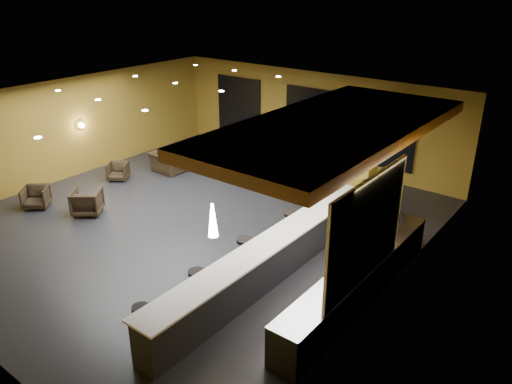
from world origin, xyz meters
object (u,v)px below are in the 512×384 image
Objects in this scene: bar_counter at (272,260)px; staff_b at (368,213)px; prep_counter at (358,282)px; bar_stool_3 at (291,223)px; staff_c at (391,222)px; pendant_1 at (286,181)px; armchair_b at (87,202)px; pendant_0 at (213,220)px; bar_stool_0 at (142,318)px; armchair_d at (168,162)px; bar_stool_1 at (197,282)px; armchair_c at (118,171)px; bar_stool_4 at (312,204)px; bar_stool_2 at (245,250)px; staff_a at (364,214)px; pendant_2 at (339,153)px; armchair_a at (36,197)px; column at (365,159)px.

staff_b is (0.94, 3.10, 0.33)m from bar_counter.
bar_stool_3 reaches higher than prep_counter.
pendant_1 is at bearing -134.64° from staff_c.
bar_stool_3 is at bearing 163.05° from armchair_b.
pendant_0 reaches higher than bar_stool_0.
armchair_d is 8.29m from bar_stool_1.
pendant_1 is 8.39m from armchair_c.
armchair_c is (-10.05, 1.25, -0.12)m from prep_counter.
bar_stool_4 is (7.10, 1.57, 0.18)m from armchair_c.
bar_stool_2 is (-0.02, 1.70, 0.03)m from bar_stool_1.
staff_a is 2.21× the size of armchair_b.
staff_c is at bearing 165.17° from armchair_b.
prep_counter is at bearing 54.11° from bar_stool_0.
pendant_2 reaches higher than bar_stool_1.
prep_counter is at bearing 164.07° from armchair_d.
pendant_2 is 0.82× the size of armchair_b.
staff_b is 1.92× the size of bar_stool_3.
armchair_a is (-8.19, -4.29, -2.01)m from pendant_2.
pendant_1 is at bearing -109.34° from staff_b.
armchair_d is at bearing 162.62° from prep_counter.
armchair_a is at bearing -15.58° from armchair_b.
armchair_c is 0.80× the size of bar_stool_3.
column is at bearing -169.01° from armchair_d.
bar_stool_1 is (5.79, -1.21, 0.12)m from armchair_b.
staff_a is at bearing -18.90° from armchair_a.
bar_stool_3 is at bearing 88.83° from bar_stool_0.
column is (-2.00, 4.10, 1.32)m from prep_counter.
pendant_2 reaches higher than armchair_c.
pendant_0 is at bearing -120.21° from staff_c.
staff_c is (1.60, 2.56, -1.59)m from pendant_1.
bar_counter is 2.72m from pendant_0.
staff_a reaches higher than armchair_b.
pendant_0 and pendant_2 have the same top height.
armchair_d is at bearing -119.07° from armchair_b.
staff_c is (1.60, 0.06, -1.59)m from pendant_2.
bar_stool_4 is at bearing 100.12° from pendant_0.
pendant_1 reaches higher than bar_stool_1.
column is 2.24m from staff_a.
armchair_b is at bearing -91.87° from armchair_c.
pendant_1 reaches higher than bar_stool_2.
staff_a is 8.24m from armchair_b.
staff_a reaches higher than bar_stool_3.
bar_stool_0 is at bearing -123.02° from staff_c.
pendant_0 is 8.46m from armchair_a.
pendant_1 reaches higher than bar_counter.
staff_b reaches higher than armchair_d.
bar_stool_0 reaches higher than armchair_c.
pendant_0 is 0.60× the size of armchair_d.
bar_stool_4 is (-0.95, 0.32, -1.86)m from pendant_2.
bar_stool_2 is (-1.71, -3.18, -0.29)m from staff_b.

